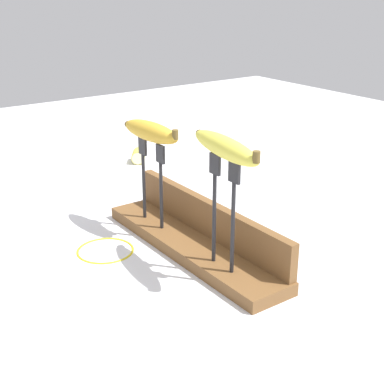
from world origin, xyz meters
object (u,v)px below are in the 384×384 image
banana_raised_right (225,147)px  wire_coil (105,250)px  fork_stand_left (152,175)px  banana_chunk_far (139,156)px  fork_stand_right (224,204)px  banana_raised_left (151,131)px

banana_raised_right → wire_coil: banana_raised_right is taller
wire_coil → banana_raised_right: bearing=29.1°
fork_stand_left → banana_chunk_far: fork_stand_left is taller
fork_stand_left → wire_coil: bearing=-82.8°
fork_stand_left → fork_stand_right: bearing=0.0°
fork_stand_right → wire_coil: size_ratio=1.79×
fork_stand_right → wire_coil: 0.28m
fork_stand_right → fork_stand_left: bearing=180.0°
banana_chunk_far → wire_coil: (0.45, -0.34, -0.02)m
banana_raised_left → wire_coil: (0.02, -0.12, -0.22)m
banana_raised_left → banana_chunk_far: 0.53m
fork_stand_left → banana_raised_right: 0.26m
fork_stand_right → banana_chunk_far: (-0.67, 0.22, -0.12)m
fork_stand_left → banana_raised_left: size_ratio=1.05×
fork_stand_left → banana_raised_left: 0.09m
banana_chunk_far → banana_raised_right: bearing=-18.1°
fork_stand_left → banana_chunk_far: 0.50m
banana_raised_left → banana_raised_right: banana_raised_right is taller
fork_stand_left → wire_coil: 0.18m
banana_raised_left → banana_chunk_far: (-0.43, 0.22, -0.20)m
banana_raised_left → banana_chunk_far: banana_raised_left is taller
banana_raised_left → wire_coil: banana_raised_left is taller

